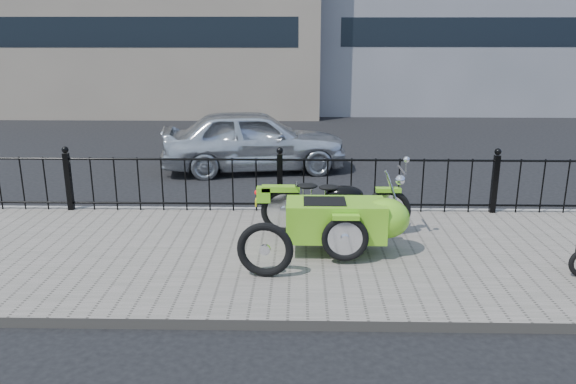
{
  "coord_description": "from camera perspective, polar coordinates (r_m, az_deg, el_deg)",
  "views": [
    {
      "loc": [
        0.32,
        -7.58,
        2.97
      ],
      "look_at": [
        0.16,
        -0.1,
        0.84
      ],
      "focal_mm": 35.0,
      "sensor_mm": 36.0,
      "label": 1
    }
  ],
  "objects": [
    {
      "name": "ground",
      "position": [
        8.15,
        -1.14,
        -5.51
      ],
      "size": [
        120.0,
        120.0,
        0.0
      ],
      "primitive_type": "plane",
      "color": "black",
      "rests_on": "ground"
    },
    {
      "name": "sedan_car",
      "position": [
        12.48,
        -3.46,
        5.3
      ],
      "size": [
        4.25,
        2.23,
        1.38
      ],
      "primitive_type": "imported",
      "rotation": [
        0.0,
        0.0,
        1.72
      ],
      "color": "silver",
      "rests_on": "ground"
    },
    {
      "name": "curb",
      "position": [
        9.49,
        -0.78,
        -2.01
      ],
      "size": [
        30.0,
        0.1,
        0.12
      ],
      "primitive_type": "cube",
      "color": "gray",
      "rests_on": "ground"
    },
    {
      "name": "motorcycle_sidecar",
      "position": [
        7.6,
        6.13,
        -2.44
      ],
      "size": [
        2.28,
        1.48,
        0.98
      ],
      "color": "black",
      "rests_on": "sidewalk"
    },
    {
      "name": "iron_fence",
      "position": [
        9.2,
        -0.83,
        0.85
      ],
      "size": [
        14.11,
        0.11,
        1.08
      ],
      "color": "black",
      "rests_on": "sidewalk"
    },
    {
      "name": "spare_tire",
      "position": [
        6.77,
        -2.34,
        -5.88
      ],
      "size": [
        0.7,
        0.15,
        0.69
      ],
      "primitive_type": "torus",
      "rotation": [
        1.57,
        0.0,
        -0.08
      ],
      "color": "black",
      "rests_on": "sidewalk"
    },
    {
      "name": "sidewalk",
      "position": [
        7.66,
        -1.29,
        -6.45
      ],
      "size": [
        30.0,
        3.8,
        0.12
      ],
      "primitive_type": "cube",
      "color": "slate",
      "rests_on": "ground"
    }
  ]
}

